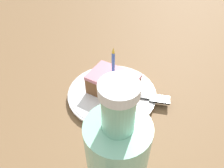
{
  "coord_description": "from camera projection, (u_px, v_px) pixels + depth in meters",
  "views": [
    {
      "loc": [
        -0.32,
        -0.21,
        0.37
      ],
      "look_at": [
        0.01,
        -0.02,
        0.04
      ],
      "focal_mm": 35.0,
      "sensor_mm": 36.0,
      "label": 1
    }
  ],
  "objects": [
    {
      "name": "plate",
      "position": [
        112.0,
        93.0,
        0.52
      ],
      "size": [
        0.21,
        0.21,
        0.01
      ],
      "color": "silver",
      "rests_on": "ground_plane"
    },
    {
      "name": "fork",
      "position": [
        137.0,
        96.0,
        0.5
      ],
      "size": [
        0.08,
        0.17,
        0.0
      ],
      "color": "#262626",
      "rests_on": "plate"
    },
    {
      "name": "cake_slice",
      "position": [
        113.0,
        83.0,
        0.5
      ],
      "size": [
        0.07,
        0.11,
        0.12
      ],
      "color": "brown",
      "rests_on": "plate"
    },
    {
      "name": "ground_plane",
      "position": [
        105.0,
        100.0,
        0.54
      ],
      "size": [
        2.4,
        2.4,
        0.04
      ],
      "color": "brown",
      "rests_on": "ground"
    },
    {
      "name": "bottle",
      "position": [
        117.0,
        163.0,
        0.29
      ],
      "size": [
        0.08,
        0.08,
        0.24
      ],
      "color": "#8CD1B2",
      "rests_on": "ground_plane"
    }
  ]
}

